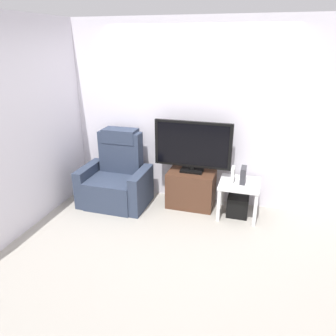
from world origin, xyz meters
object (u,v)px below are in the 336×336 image
(television, at_px, (193,146))
(subwoofer_box, at_px, (238,205))
(book_upright, at_px, (233,175))
(recliner_armchair, at_px, (116,179))
(side_table, at_px, (239,188))
(tv_stand, at_px, (191,189))
(game_console, at_px, (243,175))

(television, distance_m, subwoofer_box, 1.05)
(television, bearing_deg, book_upright, -12.26)
(recliner_armchair, height_order, side_table, recliner_armchair)
(tv_stand, xyz_separation_m, television, (-0.00, 0.02, 0.65))
(recliner_armchair, xyz_separation_m, book_upright, (1.69, 0.08, 0.23))
(tv_stand, height_order, subwoofer_box, tv_stand)
(game_console, bearing_deg, recliner_armchair, -176.40)
(television, relative_size, game_console, 4.96)
(side_table, height_order, subwoofer_box, side_table)
(tv_stand, xyz_separation_m, game_console, (0.73, -0.08, 0.34))
(television, height_order, side_table, television)
(subwoofer_box, distance_m, book_upright, 0.47)
(subwoofer_box, bearing_deg, side_table, 0.00)
(recliner_armchair, height_order, game_console, recliner_armchair)
(book_upright, bearing_deg, recliner_armchair, -177.12)
(book_upright, distance_m, game_console, 0.14)
(television, relative_size, book_upright, 4.95)
(tv_stand, relative_size, recliner_armchair, 0.62)
(tv_stand, relative_size, television, 0.61)
(subwoofer_box, height_order, book_upright, book_upright)
(tv_stand, distance_m, television, 0.65)
(book_upright, height_order, game_console, same)
(subwoofer_box, height_order, game_console, game_console)
(book_upright, bearing_deg, tv_stand, 169.52)
(tv_stand, xyz_separation_m, book_upright, (0.59, -0.11, 0.34))
(television, height_order, recliner_armchair, television)
(television, distance_m, side_table, 0.86)
(tv_stand, xyz_separation_m, recliner_armchair, (-1.10, -0.19, 0.10))
(subwoofer_box, bearing_deg, recliner_armchair, -176.65)
(side_table, bearing_deg, book_upright, -168.69)
(recliner_armchair, bearing_deg, subwoofer_box, 12.36)
(tv_stand, distance_m, side_table, 0.71)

